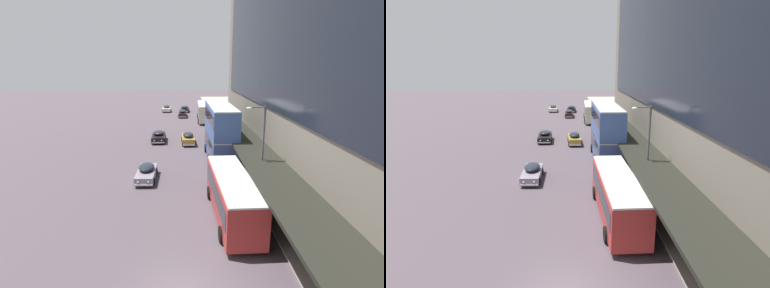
# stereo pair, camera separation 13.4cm
# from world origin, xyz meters

# --- Properties ---
(transit_bus_kerbside_front) EXTENTS (2.93, 9.70, 3.15)m
(transit_bus_kerbside_front) POSITION_xyz_m (3.64, 7.48, 1.81)
(transit_bus_kerbside_front) COLOR #B52E2A
(transit_bus_kerbside_front) RESTS_ON ground
(transit_bus_kerbside_rear) EXTENTS (2.85, 10.66, 6.38)m
(transit_bus_kerbside_rear) POSITION_xyz_m (4.31, 20.54, 3.43)
(transit_bus_kerbside_rear) COLOR #3F5E9F
(transit_bus_kerbside_rear) RESTS_ON ground
(transit_bus_kerbside_far) EXTENTS (2.86, 10.74, 3.37)m
(transit_bus_kerbside_far) POSITION_xyz_m (4.34, 45.95, 1.93)
(transit_bus_kerbside_far) COLOR beige
(transit_bus_kerbside_far) RESTS_ON ground
(sedan_oncoming_front) EXTENTS (2.11, 4.64, 1.46)m
(sedan_oncoming_front) POSITION_xyz_m (0.54, 57.34, 0.72)
(sedan_oncoming_front) COLOR black
(sedan_oncoming_front) RESTS_ON ground
(sedan_second_mid) EXTENTS (1.75, 4.83, 1.54)m
(sedan_second_mid) POSITION_xyz_m (0.05, 50.49, 0.76)
(sedan_second_mid) COLOR black
(sedan_second_mid) RESTS_ON ground
(sedan_oncoming_rear) EXTENTS (1.85, 4.55, 1.48)m
(sedan_oncoming_rear) POSITION_xyz_m (-3.28, 15.01, 0.73)
(sedan_oncoming_rear) COLOR gray
(sedan_oncoming_rear) RESTS_ON ground
(sedan_trailing_near) EXTENTS (1.89, 4.43, 1.64)m
(sedan_trailing_near) POSITION_xyz_m (0.88, 28.25, 0.80)
(sedan_trailing_near) COLOR olive
(sedan_trailing_near) RESTS_ON ground
(sedan_second_near) EXTENTS (2.07, 4.49, 1.53)m
(sedan_second_near) POSITION_xyz_m (-3.29, 29.70, 0.76)
(sedan_second_near) COLOR black
(sedan_second_near) RESTS_ON ground
(sedan_lead_near) EXTENTS (2.13, 5.00, 1.43)m
(sedan_lead_near) POSITION_xyz_m (-3.73, 58.23, 0.72)
(sedan_lead_near) COLOR beige
(sedan_lead_near) RESTS_ON ground
(pedestrian_at_kerb) EXTENTS (0.59, 0.36, 1.86)m
(pedestrian_at_kerb) POSITION_xyz_m (7.11, 3.42, 1.18)
(pedestrian_at_kerb) COLOR black
(pedestrian_at_kerb) RESTS_ON sidewalk_kerb
(street_lamp) EXTENTS (1.50, 0.28, 7.47)m
(street_lamp) POSITION_xyz_m (6.20, 10.25, 4.46)
(street_lamp) COLOR #4C4C51
(street_lamp) RESTS_ON sidewalk_kerb
(fire_hydrant) EXTENTS (0.20, 0.40, 0.70)m
(fire_hydrant) POSITION_xyz_m (6.89, 7.87, 0.49)
(fire_hydrant) COLOR red
(fire_hydrant) RESTS_ON sidewalk_kerb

